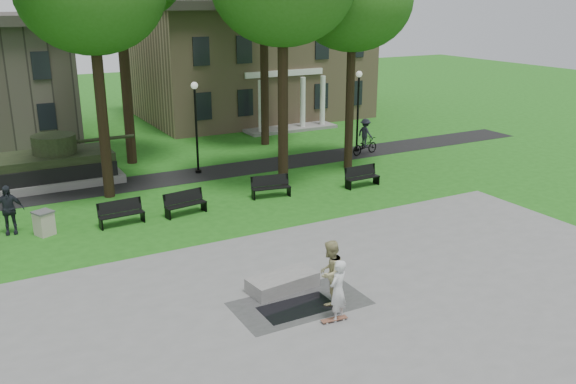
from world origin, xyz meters
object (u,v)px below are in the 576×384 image
object	(u,v)px
concrete_block	(283,282)
park_bench_0	(121,212)
friend_watching	(330,273)
cyclist	(365,140)
trash_bin	(44,223)
skateboarder	(338,290)

from	to	relation	value
concrete_block	park_bench_0	xyz separation A→B (m)	(-3.00, 8.17, 0.28)
concrete_block	park_bench_0	distance (m)	8.71
friend_watching	cyclist	xyz separation A→B (m)	(11.60, 14.52, -0.15)
park_bench_0	trash_bin	xyz separation A→B (m)	(-2.88, 0.29, -0.04)
concrete_block	park_bench_0	size ratio (longest dim) A/B	1.21
cyclist	trash_bin	distance (m)	18.84
cyclist	concrete_block	bearing A→B (deg)	126.27
concrete_block	trash_bin	distance (m)	10.31
concrete_block	trash_bin	xyz separation A→B (m)	(-5.88, 8.46, 0.24)
concrete_block	skateboarder	world-z (taller)	skateboarder
park_bench_0	concrete_block	bearing A→B (deg)	-73.20
trash_bin	park_bench_0	bearing A→B (deg)	-5.79
concrete_block	cyclist	xyz separation A→B (m)	(12.39, 13.03, 0.61)
friend_watching	park_bench_0	distance (m)	10.39
park_bench_0	friend_watching	bearing A→B (deg)	-71.90
friend_watching	park_bench_0	bearing A→B (deg)	-102.55
concrete_block	friend_watching	size ratio (longest dim) A/B	1.11
concrete_block	skateboarder	bearing A→B (deg)	-79.21
park_bench_0	cyclist	bearing A→B (deg)	14.15
cyclist	skateboarder	bearing A→B (deg)	132.17
skateboarder	trash_bin	bearing A→B (deg)	-86.21
cyclist	trash_bin	bearing A→B (deg)	93.87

